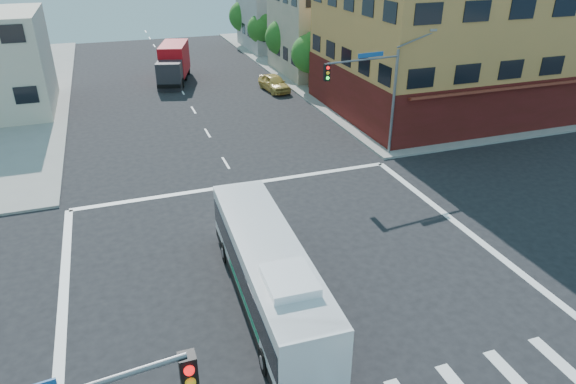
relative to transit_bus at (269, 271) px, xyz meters
name	(u,v)px	position (x,y,z in m)	size (l,w,h in m)	color
ground	(293,274)	(1.61, 1.59, -1.58)	(120.00, 120.00, 0.00)	black
sidewalk_ne	(466,57)	(36.61, 36.59, -1.51)	(50.00, 50.00, 0.15)	gray
corner_building_ne	(448,38)	(21.60, 20.07, 4.31)	(18.10, 15.44, 14.00)	#B68041
building_east_near	(335,28)	(18.59, 35.57, 2.92)	(12.06, 10.06, 9.00)	#B9A68E
building_east_far	(291,7)	(18.59, 49.57, 3.42)	(12.06, 10.06, 10.00)	#A4A49E
signal_mast_ne	(372,85)	(10.69, 12.21, 3.40)	(7.91, 1.13, 8.07)	slate
street_tree_a	(311,51)	(13.51, 29.51, 2.01)	(3.60, 3.60, 5.53)	#341F13
street_tree_b	(284,35)	(13.51, 37.51, 2.17)	(3.80, 3.80, 5.79)	#341F13
street_tree_c	(262,27)	(13.51, 45.51, 1.88)	(3.40, 3.40, 5.29)	#341F13
street_tree_d	(245,14)	(13.51, 53.51, 2.30)	(4.00, 4.00, 6.03)	#341F13
transit_bus	(269,271)	(0.00, 0.00, 0.00)	(2.74, 11.00, 3.23)	black
box_truck	(174,64)	(1.54, 36.77, 0.15)	(4.37, 8.28, 3.58)	#26262B
parked_car	(274,83)	(9.97, 30.04, -0.82)	(1.81, 4.49, 1.53)	gold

